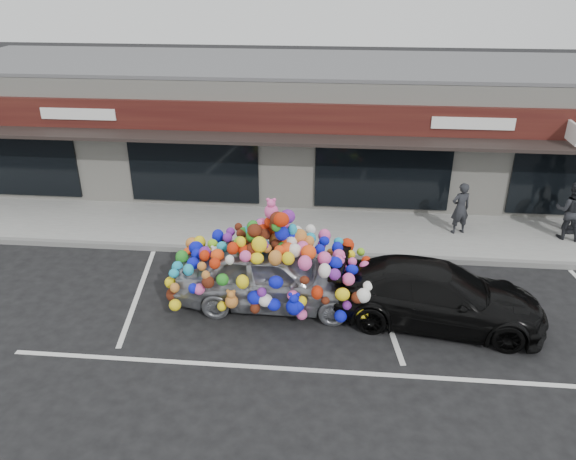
# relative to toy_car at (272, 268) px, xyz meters

# --- Properties ---
(ground) EXTENTS (90.00, 90.00, 0.00)m
(ground) POSITION_rel_toy_car_xyz_m (-0.17, -0.12, -0.95)
(ground) COLOR black
(ground) RESTS_ON ground
(shop_building) EXTENTS (24.00, 7.20, 4.31)m
(shop_building) POSITION_rel_toy_car_xyz_m (-0.17, 8.32, 1.22)
(shop_building) COLOR beige
(shop_building) RESTS_ON ground
(sidewalk) EXTENTS (26.00, 3.00, 0.15)m
(sidewalk) POSITION_rel_toy_car_xyz_m (-0.17, 3.88, -0.87)
(sidewalk) COLOR gray
(sidewalk) RESTS_ON ground
(kerb) EXTENTS (26.00, 0.18, 0.16)m
(kerb) POSITION_rel_toy_car_xyz_m (-0.17, 2.38, -0.87)
(kerb) COLOR slate
(kerb) RESTS_ON ground
(parking_stripe_left) EXTENTS (0.73, 4.37, 0.01)m
(parking_stripe_left) POSITION_rel_toy_car_xyz_m (-3.37, 0.08, -0.94)
(parking_stripe_left) COLOR silver
(parking_stripe_left) RESTS_ON ground
(parking_stripe_mid) EXTENTS (0.73, 4.37, 0.01)m
(parking_stripe_mid) POSITION_rel_toy_car_xyz_m (2.63, 0.08, -0.94)
(parking_stripe_mid) COLOR silver
(parking_stripe_mid) RESTS_ON ground
(lane_line) EXTENTS (14.00, 0.12, 0.01)m
(lane_line) POSITION_rel_toy_car_xyz_m (1.83, -2.42, -0.94)
(lane_line) COLOR silver
(lane_line) RESTS_ON ground
(toy_car) EXTENTS (3.24, 4.80, 2.79)m
(toy_car) POSITION_rel_toy_car_xyz_m (0.00, 0.00, 0.00)
(toy_car) COLOR gray
(toy_car) RESTS_ON ground
(black_sedan) EXTENTS (2.59, 4.98, 1.38)m
(black_sedan) POSITION_rel_toy_car_xyz_m (3.76, -0.42, -0.26)
(black_sedan) COLOR black
(black_sedan) RESTS_ON ground
(pedestrian_a) EXTENTS (0.66, 0.54, 1.57)m
(pedestrian_a) POSITION_rel_toy_car_xyz_m (5.05, 4.03, -0.01)
(pedestrian_a) COLOR #242329
(pedestrian_a) RESTS_ON sidewalk
(pedestrian_b) EXTENTS (1.00, 0.88, 1.73)m
(pedestrian_b) POSITION_rel_toy_car_xyz_m (8.11, 3.96, 0.07)
(pedestrian_b) COLOR black
(pedestrian_b) RESTS_ON sidewalk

